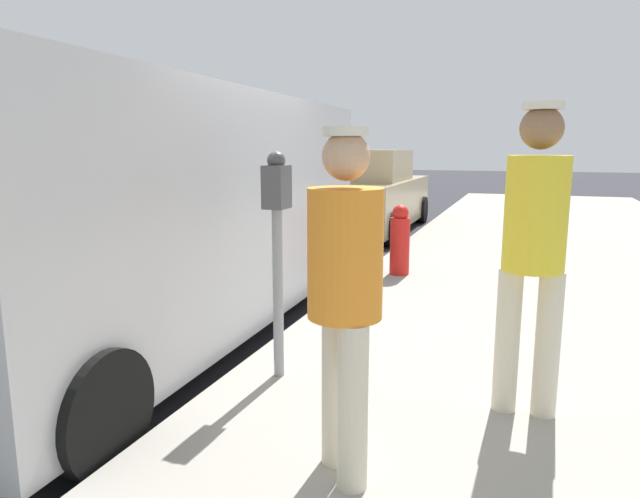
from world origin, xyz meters
TOP-DOWN VIEW (x-y plane):
  - ground_plane at (0.00, 0.00)m, footprint 80.00×80.00m
  - sidewalk_slab at (3.50, 0.00)m, footprint 5.00×32.00m
  - parking_meter_near at (1.35, -0.67)m, footprint 0.14×0.18m
  - pedestrian_in_orange at (2.13, -1.65)m, footprint 0.34×0.34m
  - pedestrian_in_yellow at (2.93, -0.67)m, footprint 0.36×0.34m
  - parked_van at (-0.15, 0.19)m, footprint 2.24×5.25m
  - parked_sedan_ahead at (-0.20, 7.07)m, footprint 1.98×4.42m
  - fire_hydrant at (1.45, 2.73)m, footprint 0.24×0.24m

SIDE VIEW (x-z plane):
  - ground_plane at x=0.00m, z-range 0.00..0.00m
  - sidewalk_slab at x=3.50m, z-range 0.00..0.15m
  - fire_hydrant at x=1.45m, z-range 0.14..1.00m
  - parked_sedan_ahead at x=-0.20m, z-range -0.08..1.57m
  - pedestrian_in_orange at x=2.13m, z-range 0.26..1.89m
  - parked_van at x=-0.15m, z-range 0.08..2.23m
  - pedestrian_in_yellow at x=2.93m, z-range 0.29..2.07m
  - parking_meter_near at x=1.35m, z-range 0.42..1.94m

